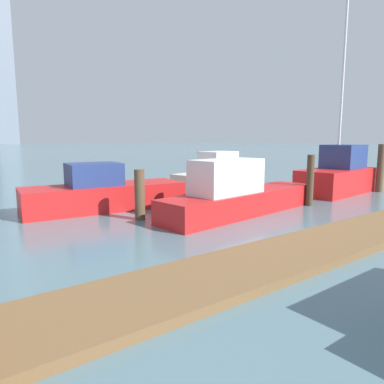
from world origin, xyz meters
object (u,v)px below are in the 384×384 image
at_px(moored_boat_1, 238,195).
at_px(moored_boat_4, 338,175).
at_px(moored_boat_5, 215,177).
at_px(moored_boat_3, 103,193).

relative_size(moored_boat_1, moored_boat_4, 0.78).
bearing_deg(moored_boat_1, moored_boat_5, 58.03).
height_order(moored_boat_1, moored_boat_5, moored_boat_5).
bearing_deg(moored_boat_3, moored_boat_1, -46.67).
relative_size(moored_boat_4, moored_boat_5, 1.89).
distance_m(moored_boat_4, moored_boat_5, 6.09).
xyz_separation_m(moored_boat_1, moored_boat_5, (2.99, 4.79, 0.04)).
bearing_deg(moored_boat_4, moored_boat_5, 137.40).
relative_size(moored_boat_1, moored_boat_3, 1.18).
distance_m(moored_boat_1, moored_boat_3, 5.14).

